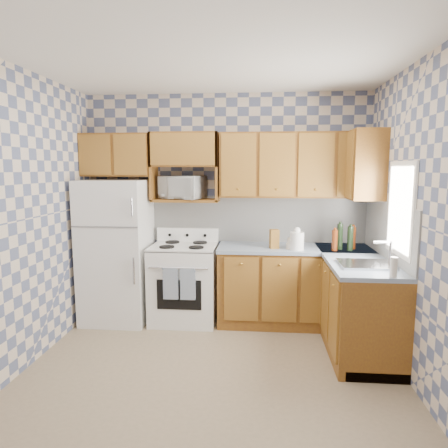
{
  "coord_description": "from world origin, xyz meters",
  "views": [
    {
      "loc": [
        0.4,
        -3.27,
        1.81
      ],
      "look_at": [
        0.05,
        0.75,
        1.25
      ],
      "focal_mm": 32.0,
      "sensor_mm": 36.0,
      "label": 1
    }
  ],
  "objects": [
    {
      "name": "stove_body",
      "position": [
        -0.47,
        1.28,
        0.45
      ],
      "size": [
        0.76,
        0.65,
        0.9
      ],
      "primitive_type": "cube",
      "color": "white",
      "rests_on": "floor"
    },
    {
      "name": "bottle_3",
      "position": [
        1.23,
        1.1,
        1.03
      ],
      "size": [
        0.06,
        0.06,
        0.23
      ],
      "primitive_type": "cylinder",
      "color": "#55210A",
      "rests_on": "countertop_back"
    },
    {
      "name": "cooktop",
      "position": [
        -0.47,
        1.28,
        0.91
      ],
      "size": [
        0.76,
        0.65,
        0.02
      ],
      "primitive_type": "cube",
      "color": "silver",
      "rests_on": "stove_body"
    },
    {
      "name": "refrigerator",
      "position": [
        -1.27,
        1.25,
        0.84
      ],
      "size": [
        0.75,
        0.7,
        1.68
      ],
      "primitive_type": "cube",
      "color": "white",
      "rests_on": "floor"
    },
    {
      "name": "dish_towel_left",
      "position": [
        -0.56,
        0.93,
        0.55
      ],
      "size": [
        0.17,
        0.02,
        0.36
      ],
      "primitive_type": "cube",
      "color": "navy",
      "rests_on": "stove_body"
    },
    {
      "name": "floor",
      "position": [
        0.0,
        0.0,
        0.0
      ],
      "size": [
        3.4,
        3.4,
        0.0
      ],
      "primitive_type": "plane",
      "color": "#806E53",
      "rests_on": "ground"
    },
    {
      "name": "dish_towel_right",
      "position": [
        -0.37,
        0.93,
        0.55
      ],
      "size": [
        0.17,
        0.02,
        0.36
      ],
      "primitive_type": "cube",
      "color": "navy",
      "rests_on": "stove_body"
    },
    {
      "name": "upper_cabinets_fridge",
      "position": [
        -1.29,
        1.44,
        1.97
      ],
      "size": [
        0.82,
        0.33,
        0.5
      ],
      "primitive_type": "cube",
      "color": "brown",
      "rests_on": "back_wall"
    },
    {
      "name": "soap_bottle",
      "position": [
        1.52,
        0.05,
        1.01
      ],
      "size": [
        0.06,
        0.06,
        0.17
      ],
      "primitive_type": "cylinder",
      "color": "silver",
      "rests_on": "countertop_right"
    },
    {
      "name": "microwave",
      "position": [
        -0.51,
        1.46,
        1.59
      ],
      "size": [
        0.58,
        0.48,
        0.28
      ],
      "primitive_type": "imported",
      "rotation": [
        0.0,
        0.0,
        -0.32
      ],
      "color": "white",
      "rests_on": "microwave_shelf"
    },
    {
      "name": "knife_block",
      "position": [
        0.58,
        1.18,
        1.03
      ],
      "size": [
        0.11,
        0.11,
        0.21
      ],
      "primitive_type": "cube",
      "rotation": [
        0.0,
        0.0,
        0.19
      ],
      "color": "brown",
      "rests_on": "countertop_back"
    },
    {
      "name": "base_cabinets_right",
      "position": [
        1.4,
        0.8,
        0.44
      ],
      "size": [
        0.6,
        1.6,
        0.88
      ],
      "primitive_type": "cube",
      "color": "brown",
      "rests_on": "floor"
    },
    {
      "name": "backguard",
      "position": [
        -0.47,
        1.55,
        1.0
      ],
      "size": [
        0.76,
        0.08,
        0.17
      ],
      "primitive_type": "cube",
      "color": "white",
      "rests_on": "cooktop"
    },
    {
      "name": "sink",
      "position": [
        1.4,
        0.45,
        0.93
      ],
      "size": [
        0.48,
        0.4,
        0.03
      ],
      "primitive_type": "cube",
      "color": "#B7B7BC",
      "rests_on": "countertop_right"
    },
    {
      "name": "microwave_shelf",
      "position": [
        -0.47,
        1.44,
        1.44
      ],
      "size": [
        0.8,
        0.33,
        0.03
      ],
      "primitive_type": "cube",
      "color": "brown",
      "rests_on": "back_wall"
    },
    {
      "name": "bottle_1",
      "position": [
        1.4,
        1.12,
        1.05
      ],
      "size": [
        0.06,
        0.06,
        0.27
      ],
      "primitive_type": "cylinder",
      "color": "black",
      "rests_on": "countertop_back"
    },
    {
      "name": "upper_cabinets_back",
      "position": [
        0.82,
        1.44,
        1.85
      ],
      "size": [
        1.75,
        0.33,
        0.74
      ],
      "primitive_type": "cube",
      "color": "brown",
      "rests_on": "back_wall"
    },
    {
      "name": "countertop_back",
      "position": [
        0.82,
        1.3,
        0.9
      ],
      "size": [
        1.77,
        0.63,
        0.04
      ],
      "primitive_type": "cube",
      "color": "slate",
      "rests_on": "base_cabinets_back"
    },
    {
      "name": "back_wall",
      "position": [
        0.0,
        1.6,
        1.35
      ],
      "size": [
        3.4,
        0.02,
        2.7
      ],
      "primitive_type": "cube",
      "color": "slate",
      "rests_on": "ground"
    },
    {
      "name": "window",
      "position": [
        1.69,
        0.45,
        1.45
      ],
      "size": [
        0.02,
        0.66,
        0.86
      ],
      "primitive_type": "cube",
      "color": "white",
      "rests_on": "right_wall"
    },
    {
      "name": "right_wall",
      "position": [
        1.7,
        0.0,
        1.35
      ],
      "size": [
        0.02,
        3.2,
        2.7
      ],
      "primitive_type": "cube",
      "color": "slate",
      "rests_on": "ground"
    },
    {
      "name": "base_cabinets_back",
      "position": [
        0.82,
        1.3,
        0.44
      ],
      "size": [
        1.75,
        0.6,
        0.88
      ],
      "primitive_type": "cube",
      "color": "brown",
      "rests_on": "floor"
    },
    {
      "name": "backsplash_right",
      "position": [
        1.69,
        0.8,
        1.2
      ],
      "size": [
        0.02,
        1.6,
        0.56
      ],
      "primitive_type": "cube",
      "color": "silver",
      "rests_on": "right_wall"
    },
    {
      "name": "backsplash_back",
      "position": [
        0.4,
        1.59,
        1.2
      ],
      "size": [
        2.6,
        0.02,
        0.56
      ],
      "primitive_type": "cube",
      "color": "silver",
      "rests_on": "back_wall"
    },
    {
      "name": "electric_kettle",
      "position": [
        0.83,
        1.12,
        1.02
      ],
      "size": [
        0.16,
        0.16,
        0.2
      ],
      "primitive_type": "cylinder",
      "color": "white",
      "rests_on": "countertop_back"
    },
    {
      "name": "bottle_2",
      "position": [
        1.45,
        1.22,
        1.04
      ],
      "size": [
        0.06,
        0.06,
        0.25
      ],
      "primitive_type": "cylinder",
      "color": "#55210A",
      "rests_on": "countertop_back"
    },
    {
      "name": "upper_cabinets_right",
      "position": [
        1.53,
        1.25,
        1.85
      ],
      "size": [
        0.33,
        0.7,
        0.74
      ],
      "primitive_type": "cube",
      "color": "brown",
      "rests_on": "right_wall"
    },
    {
      "name": "food_containers",
      "position": [
        0.8,
        1.18,
        0.98
      ],
      "size": [
        0.18,
        0.18,
        0.12
      ],
      "primitive_type": null,
      "color": "silver",
      "rests_on": "countertop_back"
    },
    {
      "name": "countertop_right",
      "position": [
        1.4,
        0.8,
        0.9
      ],
      "size": [
        0.63,
        1.6,
        0.04
      ],
      "primitive_type": "cube",
      "color": "slate",
      "rests_on": "base_cabinets_right"
    },
    {
      "name": "bottle_0",
      "position": [
        1.3,
        1.18,
        1.06
      ],
      "size": [
        0.06,
        0.06,
        0.29
      ],
      "primitive_type": "cylinder",
      "color": "black",
      "rests_on": "countertop_back"
    }
  ]
}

